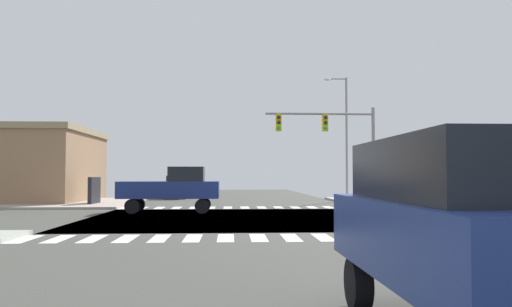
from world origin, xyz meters
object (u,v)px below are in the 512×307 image
object	(u,v)px
sedan_leading_3	(177,185)
suv_queued_1	(474,198)
street_lamp	(344,128)
suv_trailing_2	(460,221)
pickup_middle_1	(173,187)
traffic_signal_mast	(330,133)
sedan_outer_4	(183,184)

from	to	relation	value
sedan_leading_3	suv_queued_1	bearing A→B (deg)	107.87
street_lamp	suv_trailing_2	xyz separation A→B (m)	(-5.82, -31.74, -4.02)
pickup_middle_1	traffic_signal_mast	bearing A→B (deg)	113.15
street_lamp	sedan_leading_3	xyz separation A→B (m)	(-12.82, 5.07, -4.30)
sedan_leading_3	sedan_outer_4	distance (m)	5.23
traffic_signal_mast	sedan_outer_4	distance (m)	20.60
traffic_signal_mast	sedan_outer_4	size ratio (longest dim) A/B	1.54
sedan_outer_4	sedan_leading_3	bearing A→B (deg)	90.00
suv_queued_1	sedan_outer_4	size ratio (longest dim) A/B	1.07
street_lamp	sedan_outer_4	bearing A→B (deg)	141.20
suv_queued_1	sedan_outer_4	bearing A→B (deg)	105.42
suv_queued_1	sedan_outer_4	xyz separation A→B (m)	(-10.00, 36.25, -0.28)
sedan_leading_3	pickup_middle_1	size ratio (longest dim) A/B	0.84
suv_trailing_2	sedan_outer_4	size ratio (longest dim) A/B	1.07
suv_queued_1	sedan_outer_4	distance (m)	37.60
sedan_outer_4	suv_trailing_2	bearing A→B (deg)	99.45
suv_trailing_2	pickup_middle_1	xyz separation A→B (m)	(-5.56, 20.74, -0.10)
suv_queued_1	pickup_middle_1	size ratio (longest dim) A/B	0.90
suv_queued_1	sedan_leading_3	world-z (taller)	suv_queued_1
suv_queued_1	sedan_outer_4	world-z (taller)	suv_queued_1
street_lamp	suv_trailing_2	distance (m)	32.51
traffic_signal_mast	sedan_leading_3	distance (m)	16.40
street_lamp	pickup_middle_1	bearing A→B (deg)	-135.98
traffic_signal_mast	street_lamp	world-z (taller)	street_lamp
street_lamp	traffic_signal_mast	bearing A→B (deg)	-108.71
suv_queued_1	pickup_middle_1	world-z (taller)	pickup_middle_1
suv_queued_1	sedan_leading_3	bearing A→B (deg)	107.87
suv_trailing_2	suv_queued_1	bearing A→B (deg)	62.62
traffic_signal_mast	pickup_middle_1	xyz separation A→B (m)	(-8.95, -3.83, -3.15)
suv_queued_1	suv_trailing_2	size ratio (longest dim) A/B	1.00
suv_trailing_2	pickup_middle_1	bearing A→B (deg)	105.02
sedan_leading_3	street_lamp	bearing A→B (deg)	158.41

